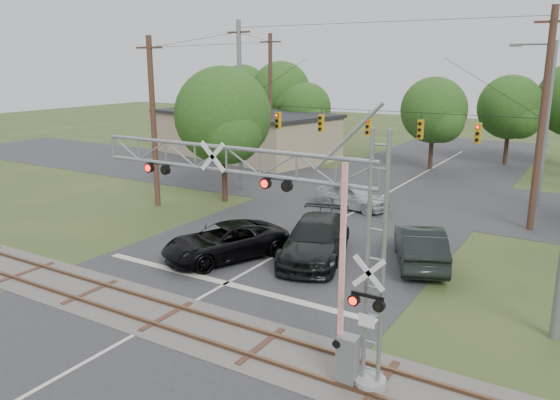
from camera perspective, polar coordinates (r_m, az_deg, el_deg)
The scene contains 14 objects.
ground at distance 18.91m, azimuth -15.99°, elevation -14.01°, with size 160.00×160.00×0.00m, color #334520.
road_main at distance 26.03m, azimuth 0.33°, elevation -5.44°, with size 14.00×90.00×0.02m, color #272729.
road_cross at distance 38.23m, azimuth 11.21°, elevation 0.71°, with size 90.00×12.00×0.02m, color #272729.
railroad_track at distance 20.12m, azimuth -11.76°, elevation -11.83°, with size 90.00×3.20×0.17m.
crossing_gantry at distance 15.48m, azimuth -0.31°, elevation -2.13°, with size 10.06×0.92×7.19m.
traffic_signal_span at distance 33.29m, azimuth 10.77°, elevation 8.58°, with size 19.34×0.36×11.50m.
pickup_black at distance 25.10m, azimuth -5.75°, elevation -4.33°, with size 2.69×5.83×1.62m, color black.
car_dark at distance 24.98m, azimuth 3.70°, elevation -4.11°, with size 2.59×6.36×1.85m, color black.
sedan_silver at distance 33.70m, azimuth 7.55°, elevation 0.40°, with size 1.86×4.63×1.58m, color #ADB1B5.
suv_dark at distance 25.01m, azimuth 14.42°, elevation -4.60°, with size 1.89×5.41×1.78m, color black.
commercial_building at distance 52.89m, azimuth -3.88°, elevation 6.95°, with size 19.44×12.82×4.17m.
streetlight at distance 36.97m, azimuth 25.90°, elevation 7.91°, with size 2.67×0.28×10.02m.
utility_poles at distance 35.70m, azimuth 15.43°, elevation 8.91°, with size 26.19×28.25×12.01m.
treeline at distance 45.38m, azimuth 17.17°, elevation 9.52°, with size 56.88×31.25×9.59m.
Camera 1 is at (12.62, -11.01, 8.77)m, focal length 35.00 mm.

